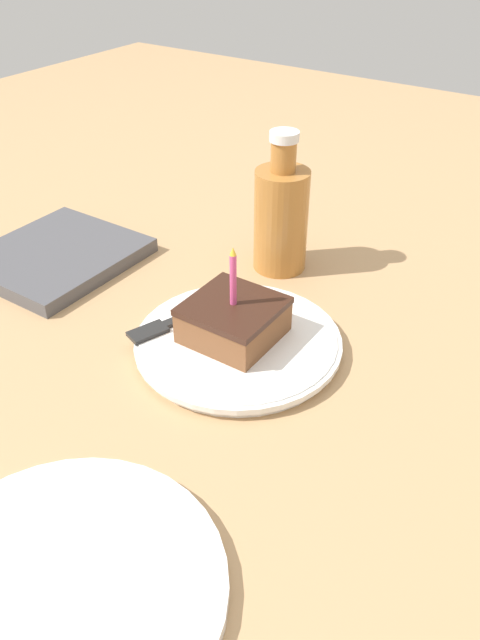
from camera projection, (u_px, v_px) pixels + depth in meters
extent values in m
cube|color=tan|center=(222.00, 356.00, 0.75)|extent=(2.40, 2.40, 0.04)
cylinder|color=white|center=(240.00, 342.00, 0.72)|extent=(0.23, 0.23, 0.02)
cylinder|color=white|center=(240.00, 339.00, 0.72)|extent=(0.24, 0.24, 0.01)
cube|color=brown|center=(234.00, 322.00, 0.71)|extent=(0.10, 0.10, 0.04)
cube|color=#381E14|center=(234.00, 306.00, 0.70)|extent=(0.10, 0.10, 0.01)
cylinder|color=#E04C8C|center=(234.00, 279.00, 0.68)|extent=(0.01, 0.01, 0.06)
cone|color=yellow|center=(234.00, 251.00, 0.66)|extent=(0.01, 0.01, 0.01)
cube|color=#262626|center=(211.00, 307.00, 0.76)|extent=(0.13, 0.06, 0.00)
cube|color=#262626|center=(148.00, 332.00, 0.72)|extent=(0.05, 0.04, 0.00)
cylinder|color=#B27233|center=(281.00, 221.00, 0.84)|extent=(0.07, 0.07, 0.14)
cylinder|color=#B27233|center=(284.00, 156.00, 0.79)|extent=(0.03, 0.03, 0.04)
cylinder|color=white|center=(284.00, 136.00, 0.77)|extent=(0.04, 0.04, 0.01)
cylinder|color=white|center=(61.00, 592.00, 0.47)|extent=(0.26, 0.26, 0.01)
cube|color=#4C4C51|center=(57.00, 256.00, 0.89)|extent=(0.21, 0.19, 0.02)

